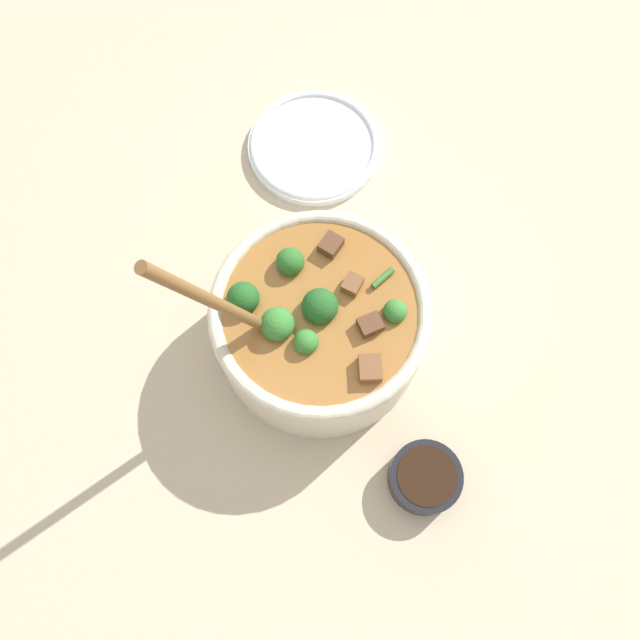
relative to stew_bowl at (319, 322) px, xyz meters
name	(u,v)px	position (x,y,z in m)	size (l,w,h in m)	color
ground_plane	(320,341)	(0.00, 0.00, -0.07)	(4.00, 4.00, 0.00)	#C6B293
stew_bowl	(319,322)	(0.00, 0.00, 0.00)	(0.24, 0.24, 0.31)	beige
condiment_bowl	(425,477)	(-0.17, 0.11, -0.05)	(0.08, 0.08, 0.03)	black
empty_plate	(314,146)	(0.10, -0.26, -0.06)	(0.18, 0.18, 0.02)	white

